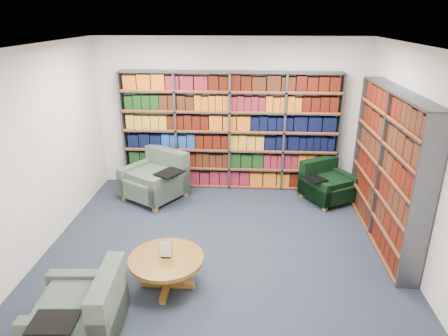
# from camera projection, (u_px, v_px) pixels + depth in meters

# --- Properties ---
(room_shell) EXTENTS (5.02, 5.02, 2.82)m
(room_shell) POSITION_uv_depth(u_px,v_px,m) (221.00, 160.00, 5.16)
(room_shell) COLOR black
(room_shell) RESTS_ON ground
(bookshelf_back) EXTENTS (4.00, 0.28, 2.20)m
(bookshelf_back) POSITION_uv_depth(u_px,v_px,m) (230.00, 132.00, 7.45)
(bookshelf_back) COLOR #47494F
(bookshelf_back) RESTS_ON ground
(bookshelf_right) EXTENTS (0.28, 2.50, 2.20)m
(bookshelf_right) POSITION_uv_depth(u_px,v_px,m) (387.00, 169.00, 5.70)
(bookshelf_right) COLOR #47494F
(bookshelf_right) RESTS_ON ground
(chair_teal_left) EXTENTS (1.28, 1.28, 0.85)m
(chair_teal_left) POSITION_uv_depth(u_px,v_px,m) (158.00, 179.00, 7.27)
(chair_teal_left) COLOR #05253C
(chair_teal_left) RESTS_ON ground
(chair_green_right) EXTENTS (1.05, 1.05, 0.70)m
(chair_green_right) POSITION_uv_depth(u_px,v_px,m) (325.00, 184.00, 7.20)
(chair_green_right) COLOR black
(chair_green_right) RESTS_ON ground
(chair_teal_front) EXTENTS (0.90, 1.03, 0.77)m
(chair_teal_front) POSITION_uv_depth(u_px,v_px,m) (86.00, 313.00, 4.07)
(chair_teal_front) COLOR #05253C
(chair_teal_front) RESTS_ON ground
(coffee_table) EXTENTS (0.91, 0.91, 0.64)m
(coffee_table) POSITION_uv_depth(u_px,v_px,m) (166.00, 263.00, 4.83)
(coffee_table) COLOR #926321
(coffee_table) RESTS_ON ground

